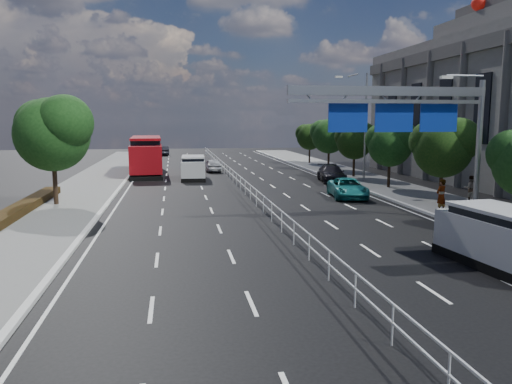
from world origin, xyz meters
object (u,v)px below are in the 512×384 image
object	(u,v)px
overhead_gantry	(409,112)
near_car_dark	(163,151)
red_bus	(146,155)
parked_car_teal	(348,188)
pedestrian_a	(441,196)
silver_minivan	(503,239)
near_car_silver	(212,165)
pedestrian_b	(470,188)
parked_car_dark	(331,174)
white_minivan	(193,168)

from	to	relation	value
overhead_gantry	near_car_dark	bearing A→B (deg)	104.05
red_bus	near_car_dark	world-z (taller)	red_bus
near_car_dark	parked_car_teal	xyz separation A→B (m)	(13.05, -44.13, -0.03)
pedestrian_a	parked_car_teal	bearing A→B (deg)	-88.87
near_car_dark	pedestrian_a	world-z (taller)	pedestrian_a
red_bus	pedestrian_a	distance (m)	29.90
near_car_dark	parked_car_teal	distance (m)	46.02
silver_minivan	overhead_gantry	bearing A→B (deg)	82.55
silver_minivan	near_car_silver	bearing A→B (deg)	96.25
near_car_dark	pedestrian_a	xyz separation A→B (m)	(15.99, -50.92, 0.38)
parked_car_teal	pedestrian_b	xyz separation A→B (m)	(6.75, -3.58, 0.30)
parked_car_teal	pedestrian_a	bearing A→B (deg)	-58.67
silver_minivan	parked_car_dark	distance (m)	25.08
near_car_silver	parked_car_teal	size ratio (longest dim) A/B	0.82
silver_minivan	pedestrian_b	bearing A→B (deg)	55.99
near_car_dark	silver_minivan	xyz separation A→B (m)	(12.89, -60.54, 0.36)
near_car_silver	pedestrian_a	size ratio (longest dim) A/B	2.10
overhead_gantry	near_car_silver	world-z (taller)	overhead_gantry
pedestrian_b	parked_car_dark	bearing A→B (deg)	-46.18
near_car_dark	silver_minivan	bearing A→B (deg)	97.36
near_car_dark	silver_minivan	world-z (taller)	silver_minivan
parked_car_dark	pedestrian_a	bearing A→B (deg)	-77.49
overhead_gantry	pedestrian_b	distance (m)	9.43
silver_minivan	near_car_dark	bearing A→B (deg)	96.28
overhead_gantry	parked_car_dark	world-z (taller)	overhead_gantry
red_bus	parked_car_teal	distance (m)	22.71
white_minivan	parked_car_dark	size ratio (longest dim) A/B	1.01
silver_minivan	parked_car_dark	world-z (taller)	silver_minivan
overhead_gantry	parked_car_teal	distance (m)	9.71
overhead_gantry	pedestrian_a	distance (m)	5.59
silver_minivan	pedestrian_a	size ratio (longest dim) A/B	2.87
red_bus	near_car_silver	xyz separation A→B (m)	(6.50, 1.21, -1.22)
white_minivan	near_car_silver	bearing A→B (deg)	73.99
overhead_gantry	pedestrian_a	xyz separation A→B (m)	(2.86, 1.57, -4.54)
overhead_gantry	pedestrian_a	bearing A→B (deg)	28.70
red_bus	near_car_silver	bearing A→B (deg)	8.45
near_car_dark	pedestrian_a	distance (m)	53.37
red_bus	pedestrian_b	bearing A→B (deg)	-47.61
parked_car_dark	near_car_silver	bearing A→B (deg)	139.70
white_minivan	red_bus	bearing A→B (deg)	130.78
red_bus	pedestrian_b	xyz separation A→B (m)	(20.90, -21.29, -0.92)
silver_minivan	red_bus	bearing A→B (deg)	106.57
silver_minivan	parked_car_teal	distance (m)	16.41
overhead_gantry	silver_minivan	bearing A→B (deg)	-91.71
near_car_dark	parked_car_dark	bearing A→B (deg)	107.81
near_car_silver	parked_car_dark	world-z (taller)	parked_car_dark
red_bus	near_car_silver	size ratio (longest dim) A/B	3.13
near_car_silver	silver_minivan	size ratio (longest dim) A/B	0.73
near_car_silver	white_minivan	bearing A→B (deg)	68.46
silver_minivan	parked_car_teal	bearing A→B (deg)	83.72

